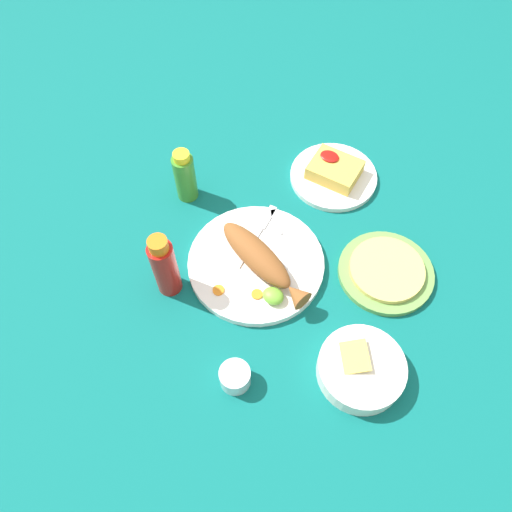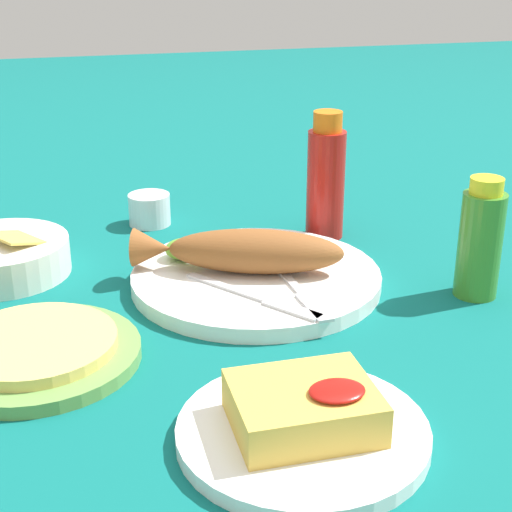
{
  "view_description": "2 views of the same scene",
  "coord_description": "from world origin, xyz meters",
  "views": [
    {
      "loc": [
        -0.28,
        0.49,
        0.95
      ],
      "look_at": [
        0.0,
        0.0,
        0.04
      ],
      "focal_mm": 35.0,
      "sensor_mm": 36.0,
      "label": 1
    },
    {
      "loc": [
        -0.22,
        -0.84,
        0.39
      ],
      "look_at": [
        0.0,
        0.0,
        0.04
      ],
      "focal_mm": 55.0,
      "sensor_mm": 36.0,
      "label": 2
    }
  ],
  "objects": [
    {
      "name": "ground_plane",
      "position": [
        0.0,
        0.0,
        0.0
      ],
      "size": [
        4.0,
        4.0,
        0.0
      ],
      "primitive_type": "plane",
      "color": "#0C605B"
    },
    {
      "name": "main_plate",
      "position": [
        0.0,
        0.0,
        0.01
      ],
      "size": [
        0.3,
        0.3,
        0.02
      ],
      "primitive_type": "cylinder",
      "color": "white",
      "rests_on": "ground_plane"
    },
    {
      "name": "fried_fish",
      "position": [
        -0.02,
        0.01,
        0.04
      ],
      "size": [
        0.26,
        0.14,
        0.05
      ],
      "rotation": [
        0.0,
        0.0,
        -0.34
      ],
      "color": "brown",
      "rests_on": "main_plate"
    },
    {
      "name": "fork_near",
      "position": [
        0.03,
        -0.07,
        0.02
      ],
      "size": [
        0.03,
        0.19,
        0.0
      ],
      "rotation": [
        0.0,
        0.0,
        4.78
      ],
      "color": "silver",
      "rests_on": "main_plate"
    },
    {
      "name": "fork_far",
      "position": [
        -0.02,
        -0.08,
        0.02
      ],
      "size": [
        0.12,
        0.16,
        0.0
      ],
      "rotation": [
        0.0,
        0.0,
        5.36
      ],
      "color": "silver",
      "rests_on": "main_plate"
    },
    {
      "name": "carrot_slice_near",
      "position": [
        0.03,
        0.1,
        0.02
      ],
      "size": [
        0.02,
        0.02,
        0.0
      ],
      "primitive_type": "cylinder",
      "color": "orange",
      "rests_on": "main_plate"
    },
    {
      "name": "carrot_slice_mid",
      "position": [
        -0.04,
        0.07,
        0.02
      ],
      "size": [
        0.02,
        0.02,
        0.0
      ],
      "primitive_type": "cylinder",
      "color": "orange",
      "rests_on": "main_plate"
    },
    {
      "name": "lime_wedge_main",
      "position": [
        -0.08,
        0.06,
        0.03
      ],
      "size": [
        0.05,
        0.04,
        0.03
      ],
      "primitive_type": "ellipsoid",
      "color": "#6BB233",
      "rests_on": "main_plate"
    },
    {
      "name": "hot_sauce_bottle_red",
      "position": [
        0.13,
        0.14,
        0.08
      ],
      "size": [
        0.05,
        0.05,
        0.18
      ],
      "color": "#B21914",
      "rests_on": "ground_plane"
    },
    {
      "name": "hot_sauce_bottle_green",
      "position": [
        0.24,
        -0.09,
        0.07
      ],
      "size": [
        0.05,
        0.05,
        0.14
      ],
      "color": "#3D8428",
      "rests_on": "ground_plane"
    },
    {
      "name": "salt_cup",
      "position": [
        -0.1,
        0.25,
        0.02
      ],
      "size": [
        0.06,
        0.06,
        0.05
      ],
      "color": "silver",
      "rests_on": "ground_plane"
    },
    {
      "name": "side_plate_fries",
      "position": [
        -0.04,
        -0.31,
        0.01
      ],
      "size": [
        0.21,
        0.21,
        0.01
      ],
      "primitive_type": "cylinder",
      "color": "white",
      "rests_on": "ground_plane"
    },
    {
      "name": "fries_pile",
      "position": [
        -0.04,
        -0.31,
        0.03
      ],
      "size": [
        0.12,
        0.1,
        0.04
      ],
      "color": "gold",
      "rests_on": "side_plate_fries"
    },
    {
      "name": "guacamole_bowl",
      "position": [
        -0.3,
        0.11,
        0.03
      ],
      "size": [
        0.17,
        0.17,
        0.06
      ],
      "color": "white",
      "rests_on": "ground_plane"
    },
    {
      "name": "tortilla_plate",
      "position": [
        -0.26,
        -0.12,
        0.01
      ],
      "size": [
        0.21,
        0.21,
        0.01
      ],
      "primitive_type": "cylinder",
      "color": "#6B9E4C",
      "rests_on": "ground_plane"
    },
    {
      "name": "tortilla_stack",
      "position": [
        -0.26,
        -0.12,
        0.02
      ],
      "size": [
        0.16,
        0.16,
        0.01
      ],
      "primitive_type": "cylinder",
      "color": "#E0C666",
      "rests_on": "tortilla_plate"
    }
  ]
}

